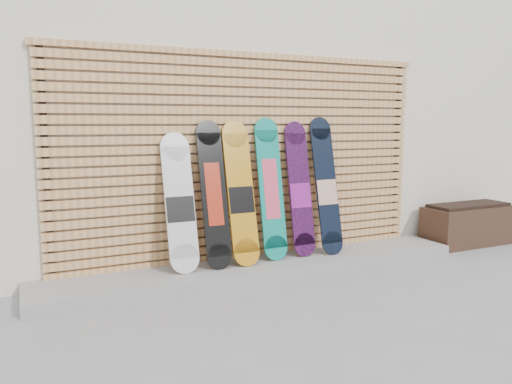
{
  "coord_description": "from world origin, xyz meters",
  "views": [
    {
      "loc": [
        -2.37,
        -3.89,
        1.57
      ],
      "look_at": [
        -0.18,
        0.75,
        0.85
      ],
      "focal_mm": 35.0,
      "sensor_mm": 36.0,
      "label": 1
    }
  ],
  "objects_px": {
    "snowboard_5": "(326,186)",
    "planter_box": "(467,224)",
    "snowboard_0": "(180,203)",
    "snowboard_2": "(241,194)",
    "snowboard_1": "(214,194)",
    "snowboard_4": "(300,190)",
    "snowboard_3": "(271,189)"
  },
  "relations": [
    {
      "from": "snowboard_2",
      "to": "snowboard_4",
      "type": "relative_size",
      "value": 1.01
    },
    {
      "from": "snowboard_0",
      "to": "snowboard_2",
      "type": "distance_m",
      "value": 0.65
    },
    {
      "from": "snowboard_1",
      "to": "snowboard_2",
      "type": "height_order",
      "value": "snowboard_1"
    },
    {
      "from": "snowboard_5",
      "to": "planter_box",
      "type": "bearing_deg",
      "value": -2.55
    },
    {
      "from": "snowboard_3",
      "to": "snowboard_2",
      "type": "bearing_deg",
      "value": -174.25
    },
    {
      "from": "snowboard_2",
      "to": "snowboard_5",
      "type": "distance_m",
      "value": 1.04
    },
    {
      "from": "planter_box",
      "to": "snowboard_5",
      "type": "bearing_deg",
      "value": 177.45
    },
    {
      "from": "planter_box",
      "to": "snowboard_1",
      "type": "bearing_deg",
      "value": 178.32
    },
    {
      "from": "planter_box",
      "to": "snowboard_1",
      "type": "relative_size",
      "value": 0.81
    },
    {
      "from": "planter_box",
      "to": "snowboard_2",
      "type": "relative_size",
      "value": 0.81
    },
    {
      "from": "snowboard_3",
      "to": "snowboard_4",
      "type": "relative_size",
      "value": 1.03
    },
    {
      "from": "snowboard_0",
      "to": "snowboard_1",
      "type": "relative_size",
      "value": 0.92
    },
    {
      "from": "snowboard_5",
      "to": "snowboard_2",
      "type": "bearing_deg",
      "value": -179.76
    },
    {
      "from": "snowboard_0",
      "to": "snowboard_2",
      "type": "relative_size",
      "value": 0.92
    },
    {
      "from": "snowboard_0",
      "to": "snowboard_3",
      "type": "bearing_deg",
      "value": 1.28
    },
    {
      "from": "snowboard_1",
      "to": "snowboard_5",
      "type": "height_order",
      "value": "snowboard_5"
    },
    {
      "from": "planter_box",
      "to": "snowboard_1",
      "type": "height_order",
      "value": "snowboard_1"
    },
    {
      "from": "snowboard_4",
      "to": "snowboard_5",
      "type": "xyz_separation_m",
      "value": [
        0.32,
        -0.03,
        0.02
      ]
    },
    {
      "from": "snowboard_1",
      "to": "snowboard_5",
      "type": "bearing_deg",
      "value": -0.31
    },
    {
      "from": "snowboard_2",
      "to": "snowboard_3",
      "type": "xyz_separation_m",
      "value": [
        0.37,
        0.04,
        0.03
      ]
    },
    {
      "from": "planter_box",
      "to": "snowboard_4",
      "type": "relative_size",
      "value": 0.81
    },
    {
      "from": "snowboard_3",
      "to": "snowboard_4",
      "type": "distance_m",
      "value": 0.36
    },
    {
      "from": "planter_box",
      "to": "snowboard_5",
      "type": "xyz_separation_m",
      "value": [
        -2.11,
        0.09,
        0.6
      ]
    },
    {
      "from": "planter_box",
      "to": "snowboard_3",
      "type": "distance_m",
      "value": 2.86
    },
    {
      "from": "planter_box",
      "to": "snowboard_3",
      "type": "bearing_deg",
      "value": 177.41
    },
    {
      "from": "snowboard_3",
      "to": "snowboard_4",
      "type": "bearing_deg",
      "value": -0.06
    },
    {
      "from": "planter_box",
      "to": "snowboard_5",
      "type": "height_order",
      "value": "snowboard_5"
    },
    {
      "from": "snowboard_0",
      "to": "snowboard_2",
      "type": "bearing_deg",
      "value": -1.27
    },
    {
      "from": "snowboard_0",
      "to": "snowboard_3",
      "type": "relative_size",
      "value": 0.9
    },
    {
      "from": "snowboard_3",
      "to": "planter_box",
      "type": "bearing_deg",
      "value": -2.59
    },
    {
      "from": "snowboard_3",
      "to": "snowboard_1",
      "type": "bearing_deg",
      "value": -177.8
    },
    {
      "from": "planter_box",
      "to": "snowboard_2",
      "type": "height_order",
      "value": "snowboard_2"
    }
  ]
}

